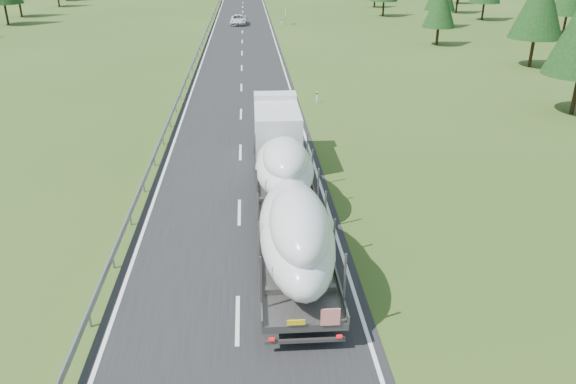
{
  "coord_description": "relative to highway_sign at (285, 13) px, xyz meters",
  "views": [
    {
      "loc": [
        0.64,
        -17.0,
        12.74
      ],
      "look_at": [
        2.34,
        6.58,
        2.16
      ],
      "focal_mm": 35.0,
      "sensor_mm": 36.0,
      "label": 1
    }
  ],
  "objects": [
    {
      "name": "road_surface",
      "position": [
        -7.2,
        20.0,
        -1.8
      ],
      "size": [
        10.0,
        400.0,
        0.02
      ],
      "primitive_type": "cube",
      "color": "black",
      "rests_on": "ground"
    },
    {
      "name": "boat_truck",
      "position": [
        -4.86,
        -72.61,
        0.54
      ],
      "size": [
        2.99,
        21.09,
        4.4
      ],
      "color": "silver",
      "rests_on": "ground"
    },
    {
      "name": "guardrail",
      "position": [
        -12.5,
        19.94,
        -1.21
      ],
      "size": [
        0.1,
        400.0,
        0.76
      ],
      "color": "slate",
      "rests_on": "ground"
    },
    {
      "name": "distant_van",
      "position": [
        -7.81,
        0.41,
        -1.02
      ],
      "size": [
        2.78,
        5.74,
        1.57
      ],
      "primitive_type": "imported",
      "rotation": [
        0.0,
        0.0,
        -0.03
      ],
      "color": "silver",
      "rests_on": "ground"
    },
    {
      "name": "highway_sign",
      "position": [
        0.0,
        0.0,
        0.0
      ],
      "size": [
        0.08,
        0.9,
        2.6
      ],
      "color": "slate",
      "rests_on": "ground"
    },
    {
      "name": "ground",
      "position": [
        -7.2,
        -80.0,
        -1.81
      ],
      "size": [
        400.0,
        400.0,
        0.0
      ],
      "primitive_type": "plane",
      "color": "#314818",
      "rests_on": "ground"
    }
  ]
}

